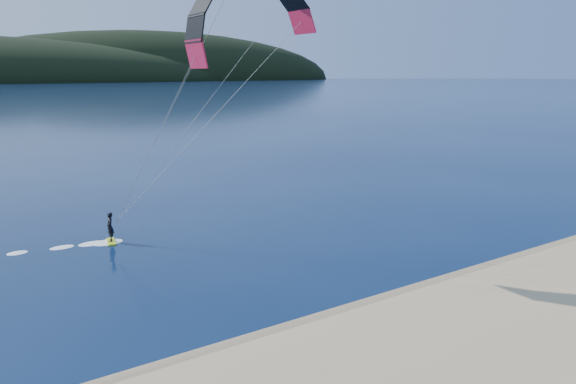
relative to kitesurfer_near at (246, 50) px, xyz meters
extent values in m
plane|color=#071636|center=(-2.55, -15.67, -12.49)|extent=(1800.00, 1800.00, 0.00)
cube|color=#826A4B|center=(-2.55, -11.17, -12.44)|extent=(220.00, 2.50, 0.10)
ellipsoid|color=black|center=(257.45, 744.33, -12.49)|extent=(600.00, 240.00, 140.00)
cube|color=#C9E81B|center=(-7.04, 6.46, -12.43)|extent=(0.79, 1.67, 0.09)
imported|color=black|center=(-7.04, 6.46, -11.41)|extent=(0.59, 0.79, 1.97)
cylinder|color=gray|center=(-3.17, 2.94, -5.32)|extent=(0.02, 0.02, 14.90)
camera|label=1|loc=(-15.60, -28.47, -1.32)|focal=32.96mm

